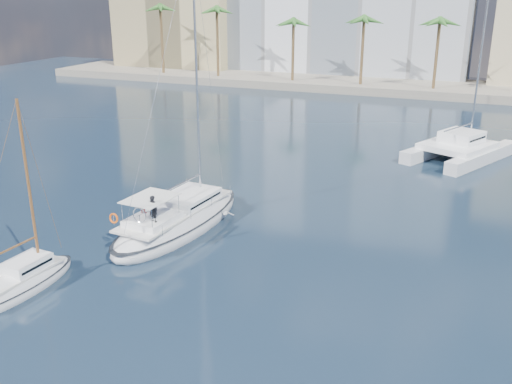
% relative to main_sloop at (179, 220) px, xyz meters
% --- Properties ---
extents(ground, '(160.00, 160.00, 0.00)m').
position_rel_main_sloop_xyz_m(ground, '(4.96, -0.97, -0.55)').
color(ground, black).
rests_on(ground, ground).
extents(quay, '(120.00, 14.00, 1.20)m').
position_rel_main_sloop_xyz_m(quay, '(4.96, 60.03, 0.05)').
color(quay, gray).
rests_on(quay, ground).
extents(building_tan_left, '(22.00, 14.00, 22.00)m').
position_rel_main_sloop_xyz_m(building_tan_left, '(-37.04, 68.03, 10.45)').
color(building_tan_left, tan).
rests_on(building_tan_left, ground).
extents(palm_left, '(3.60, 3.60, 12.30)m').
position_rel_main_sloop_xyz_m(palm_left, '(-29.04, 56.03, 9.73)').
color(palm_left, brown).
rests_on(palm_left, ground).
extents(palm_centre, '(3.60, 3.60, 12.30)m').
position_rel_main_sloop_xyz_m(palm_centre, '(4.96, 56.03, 9.73)').
color(palm_centre, brown).
rests_on(palm_centre, ground).
extents(main_sloop, '(5.13, 12.83, 18.58)m').
position_rel_main_sloop_xyz_m(main_sloop, '(0.00, 0.00, 0.00)').
color(main_sloop, silver).
rests_on(main_sloop, ground).
extents(small_sloop, '(2.71, 7.19, 10.14)m').
position_rel_main_sloop_xyz_m(small_sloop, '(-3.53, -10.10, -0.16)').
color(small_sloop, silver).
rests_on(small_sloop, ground).
extents(catamaran, '(9.71, 12.36, 16.25)m').
position_rel_main_sloop_xyz_m(catamaran, '(15.56, 23.79, 0.57)').
color(catamaran, silver).
rests_on(catamaran, ground).
extents(seagull, '(1.22, 0.52, 0.23)m').
position_rel_main_sloop_xyz_m(seagull, '(2.30, 2.13, 0.06)').
color(seagull, silver).
rests_on(seagull, ground).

